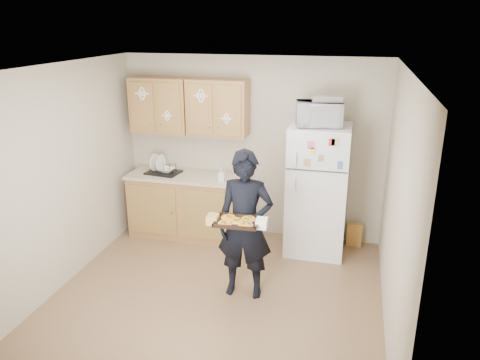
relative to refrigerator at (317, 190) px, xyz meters
The scene contains 24 objects.
floor 1.92m from the refrigerator, 123.60° to the right, with size 3.60×3.60×0.00m, color brown.
ceiling 2.38m from the refrigerator, 123.60° to the right, with size 3.60×3.60×0.00m, color silver.
wall_back 1.10m from the refrigerator, 158.72° to the left, with size 3.60×0.04×2.50m, color #B4A992.
wall_front 3.39m from the refrigerator, 106.39° to the right, with size 3.60×0.04×2.50m, color #B4A992.
wall_left 3.13m from the refrigerator, 152.53° to the right, with size 0.04×3.60×2.50m, color #B4A992.
wall_right 1.71m from the refrigerator, 59.27° to the right, with size 0.04×3.60×2.50m, color #B4A992.
refrigerator is the anchor object (origin of this frame).
base_cabinet 1.85m from the refrigerator, behind, with size 1.60×0.60×0.86m, color olive.
countertop 1.80m from the refrigerator, behind, with size 1.64×0.64×0.04m, color beige.
upper_cab_left 2.41m from the refrigerator, behind, with size 0.80×0.33×0.75m, color olive.
upper_cab_right 1.70m from the refrigerator, behind, with size 0.80×0.33×0.75m, color olive.
cereal_box 0.89m from the refrigerator, 24.99° to the left, with size 0.20×0.07×0.32m, color #E2B450.
person 1.41m from the refrigerator, 117.80° to the right, with size 0.61×0.40×1.66m, color black.
baking_tray 1.70m from the refrigerator, 113.51° to the right, with size 0.44×0.33×0.04m, color black.
pizza_front_left 1.81m from the refrigerator, 115.41° to the right, with size 0.15×0.15×0.02m, color orange.
pizza_front_right 1.72m from the refrigerator, 109.31° to the right, with size 0.15×0.15×0.02m, color orange.
pizza_back_left 1.68m from the refrigerator, 117.80° to the right, with size 0.15×0.15×0.02m, color orange.
pizza_back_right 1.59m from the refrigerator, 111.33° to the right, with size 0.15×0.15×0.02m, color orange.
pizza_center 1.70m from the refrigerator, 113.51° to the right, with size 0.15×0.15×0.02m, color orange.
microwave 1.00m from the refrigerator, 121.21° to the right, with size 0.54×0.37×0.30m, color white.
foil_pan 1.19m from the refrigerator, 20.81° to the right, with size 0.36×0.25×0.08m, color silver.
dish_rack 2.15m from the refrigerator, behind, with size 0.45×0.34×0.18m, color black.
bowl 2.10m from the refrigerator, behind, with size 0.22×0.22×0.05m, color silver.
soap_bottle 1.27m from the refrigerator, behind, with size 0.08×0.08×0.18m, color white.
Camera 1 is at (1.35, -4.31, 2.93)m, focal length 35.00 mm.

